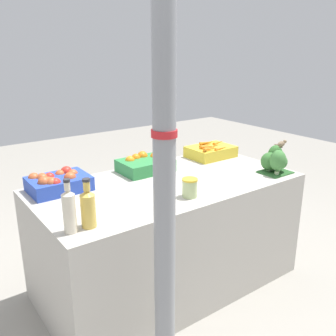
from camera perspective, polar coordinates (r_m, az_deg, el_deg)
The scene contains 11 objects.
ground_plane at distance 2.93m, azimuth 0.00°, elevation -16.96°, with size 10.00×10.00×0.00m, color gray.
market_table at distance 2.72m, azimuth 0.00°, elevation -10.05°, with size 1.80×0.91×0.80m, color #B7B2A8.
support_pole at distance 1.51m, azimuth -0.57°, elevation 2.44°, with size 0.11×0.11×2.54m.
apple_crate at distance 2.49m, azimuth -16.51°, elevation -2.07°, with size 0.37×0.27×0.13m.
orange_crate at distance 2.78m, azimuth -3.39°, elevation 0.62°, with size 0.37×0.27×0.13m.
carrot_crate at distance 3.15m, azimuth 6.52°, elevation 2.56°, with size 0.37×0.27×0.12m.
broccoli_pile at distance 2.84m, azimuth 15.92°, elevation 1.10°, with size 0.22×0.21×0.19m.
juice_bottle_cloudy at distance 1.90m, azimuth -14.83°, elevation -6.22°, with size 0.07×0.07×0.28m.
juice_bottle_golden at distance 1.94m, azimuth -12.09°, elevation -5.87°, with size 0.08×0.08×0.26m.
pickle_jar at distance 2.29m, azimuth 3.33°, elevation -3.01°, with size 0.10×0.10×0.12m.
sparrow_bird at distance 2.80m, azimuth 16.93°, elevation 3.56°, with size 0.14×0.04×0.05m.
Camera 1 is at (-1.42, -1.94, 1.67)m, focal length 40.00 mm.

